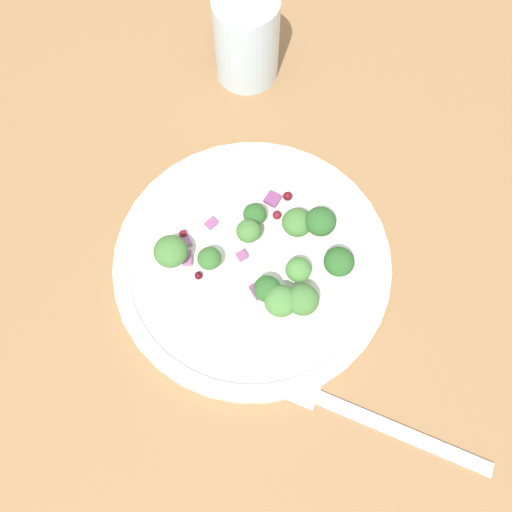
% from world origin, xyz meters
% --- Properties ---
extents(ground_plane, '(1.80, 1.80, 0.02)m').
position_xyz_m(ground_plane, '(0.00, 0.00, -0.01)').
color(ground_plane, olive).
extents(plate, '(0.25, 0.25, 0.02)m').
position_xyz_m(plate, '(-0.01, -0.00, 0.01)').
color(plate, white).
rests_on(plate, ground_plane).
extents(dressing_pool, '(0.15, 0.15, 0.00)m').
position_xyz_m(dressing_pool, '(-0.01, -0.00, 0.01)').
color(dressing_pool, white).
rests_on(dressing_pool, plate).
extents(broccoli_floret_0, '(0.02, 0.02, 0.02)m').
position_xyz_m(broccoli_floret_0, '(0.01, 0.01, 0.03)').
color(broccoli_floret_0, '#ADD18E').
rests_on(broccoli_floret_0, plate).
extents(broccoli_floret_1, '(0.03, 0.03, 0.03)m').
position_xyz_m(broccoli_floret_1, '(0.04, -0.02, 0.03)').
color(broccoli_floret_1, '#ADD18E').
rests_on(broccoli_floret_1, plate).
extents(broccoli_floret_2, '(0.03, 0.03, 0.03)m').
position_xyz_m(broccoli_floret_2, '(-0.03, -0.04, 0.03)').
color(broccoli_floret_2, '#ADD18E').
rests_on(broccoli_floret_2, plate).
extents(broccoli_floret_3, '(0.03, 0.03, 0.03)m').
position_xyz_m(broccoli_floret_3, '(-0.03, -0.06, 0.04)').
color(broccoli_floret_3, '#ADD18E').
rests_on(broccoli_floret_3, plate).
extents(broccoli_floret_4, '(0.03, 0.03, 0.03)m').
position_xyz_m(broccoli_floret_4, '(0.02, -0.07, 0.03)').
color(broccoli_floret_4, '#9EC684').
rests_on(broccoli_floret_4, plate).
extents(broccoli_floret_5, '(0.02, 0.02, 0.02)m').
position_xyz_m(broccoli_floret_5, '(0.03, 0.02, 0.03)').
color(broccoli_floret_5, '#8EB77A').
rests_on(broccoli_floret_5, plate).
extents(broccoli_floret_6, '(0.02, 0.02, 0.02)m').
position_xyz_m(broccoli_floret_6, '(-0.03, 0.03, 0.03)').
color(broccoli_floret_6, '#8EB77A').
rests_on(broccoli_floret_6, plate).
extents(broccoli_floret_7, '(0.02, 0.02, 0.02)m').
position_xyz_m(broccoli_floret_7, '(-0.03, -0.03, 0.03)').
color(broccoli_floret_7, '#ADD18E').
rests_on(broccoli_floret_7, plate).
extents(broccoli_floret_8, '(0.03, 0.03, 0.03)m').
position_xyz_m(broccoli_floret_8, '(0.05, -0.04, 0.04)').
color(broccoli_floret_8, '#9EC684').
rests_on(broccoli_floret_8, plate).
extents(broccoli_floret_9, '(0.03, 0.03, 0.03)m').
position_xyz_m(broccoli_floret_9, '(-0.04, 0.06, 0.04)').
color(broccoli_floret_9, '#ADD18E').
rests_on(broccoli_floret_9, plate).
extents(broccoli_floret_10, '(0.02, 0.02, 0.02)m').
position_xyz_m(broccoli_floret_10, '(0.00, -0.04, 0.03)').
color(broccoli_floret_10, '#ADD18E').
rests_on(broccoli_floret_10, plate).
extents(cranberry_0, '(0.01, 0.01, 0.01)m').
position_xyz_m(cranberry_0, '(0.01, -0.04, 0.02)').
color(cranberry_0, '#4C0A14').
rests_on(cranberry_0, plate).
extents(cranberry_1, '(0.01, 0.01, 0.01)m').
position_xyz_m(cranberry_1, '(-0.04, 0.03, 0.02)').
color(cranberry_1, '#4C0A14').
rests_on(cranberry_1, plate).
extents(cranberry_2, '(0.01, 0.01, 0.01)m').
position_xyz_m(cranberry_2, '(0.02, 0.01, 0.02)').
color(cranberry_2, maroon).
rests_on(cranberry_2, plate).
extents(cranberry_3, '(0.01, 0.01, 0.01)m').
position_xyz_m(cranberry_3, '(0.06, -0.00, 0.02)').
color(cranberry_3, maroon).
rests_on(cranberry_3, plate).
extents(cranberry_4, '(0.01, 0.01, 0.01)m').
position_xyz_m(cranberry_4, '(0.04, -0.00, 0.02)').
color(cranberry_4, maroon).
rests_on(cranberry_4, plate).
extents(cranberry_5, '(0.01, 0.01, 0.01)m').
position_xyz_m(cranberry_5, '(-0.01, 0.07, 0.02)').
color(cranberry_5, maroon).
rests_on(cranberry_5, plate).
extents(onion_bit_0, '(0.02, 0.02, 0.01)m').
position_xyz_m(onion_bit_0, '(-0.02, 0.06, 0.02)').
color(onion_bit_0, '#A35B93').
rests_on(onion_bit_0, plate).
extents(onion_bit_1, '(0.02, 0.01, 0.01)m').
position_xyz_m(onion_bit_1, '(-0.03, 0.05, 0.02)').
color(onion_bit_1, '#A35B93').
rests_on(onion_bit_1, plate).
extents(onion_bit_2, '(0.01, 0.01, 0.00)m').
position_xyz_m(onion_bit_2, '(-0.01, 0.01, 0.02)').
color(onion_bit_2, '#934C84').
rests_on(onion_bit_2, plate).
extents(onion_bit_3, '(0.01, 0.01, 0.00)m').
position_xyz_m(onion_bit_3, '(0.06, 0.01, 0.02)').
color(onion_bit_3, '#843D75').
rests_on(onion_bit_3, plate).
extents(onion_bit_4, '(0.01, 0.02, 0.01)m').
position_xyz_m(onion_bit_4, '(-0.03, -0.02, 0.02)').
color(onion_bit_4, '#843D75').
rests_on(onion_bit_4, plate).
extents(onion_bit_5, '(0.01, 0.01, 0.00)m').
position_xyz_m(onion_bit_5, '(0.01, 0.05, 0.02)').
color(onion_bit_5, '#934C84').
rests_on(onion_bit_5, plate).
extents(fork, '(0.04, 0.19, 0.01)m').
position_xyz_m(fork, '(-0.08, -0.15, 0.00)').
color(fork, silver).
rests_on(fork, ground_plane).
extents(water_glass, '(0.07, 0.07, 0.10)m').
position_xyz_m(water_glass, '(0.19, 0.11, 0.05)').
color(water_glass, silver).
rests_on(water_glass, ground_plane).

